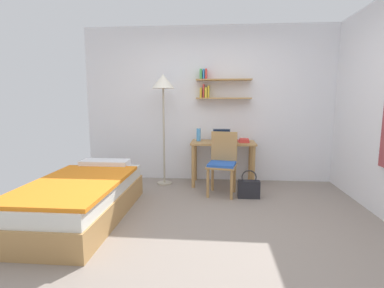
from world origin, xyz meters
The scene contains 10 objects.
ground_plane centered at (0.00, 0.00, 0.00)m, with size 5.28×5.28×0.00m, color gray.
wall_back centered at (0.00, 2.02, 1.31)m, with size 4.40×0.27×2.60m.
bed centered at (-1.50, 0.17, 0.24)m, with size 0.97×1.95×0.54m.
desk centered at (0.17, 1.70, 0.57)m, with size 1.03×0.52×0.71m.
desk_chair centered at (0.16, 1.22, 0.50)m, with size 0.48×0.48×0.91m.
standing_lamp centered at (-0.79, 1.65, 1.56)m, with size 0.36×0.36×1.78m.
laptop centered at (0.15, 1.72, 0.77)m, with size 0.31×0.22×0.21m.
water_bottle centered at (-0.23, 1.76, 0.82)m, with size 0.07×0.07×0.21m, color #4C99DB.
book_stack centered at (0.50, 1.69, 0.74)m, with size 0.18×0.23×0.06m.
handbag centered at (0.53, 1.06, 0.14)m, with size 0.31×0.13×0.41m.
Camera 1 is at (0.07, -2.99, 1.38)m, focal length 27.23 mm.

